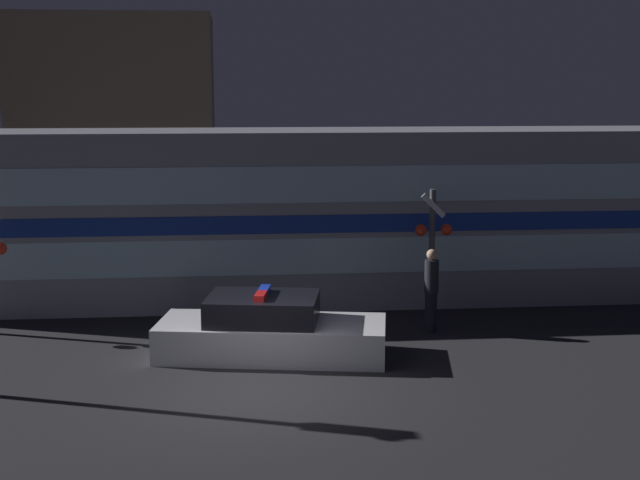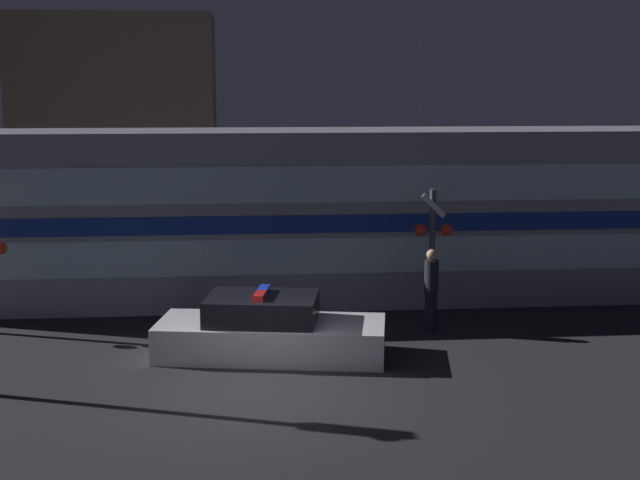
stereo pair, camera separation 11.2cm
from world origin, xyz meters
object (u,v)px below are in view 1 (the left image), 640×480
police_car (270,332)px  crossing_signal_near (432,244)px  train (358,215)px  pedestrian (431,289)px

police_car → crossing_signal_near: 4.75m
train → police_car: 5.70m
pedestrian → police_car: bearing=-157.7°
train → crossing_signal_near: size_ratio=6.86×
train → pedestrian: 3.77m
crossing_signal_near → pedestrian: bearing=-103.1°
police_car → crossing_signal_near: (3.86, 2.45, 1.28)m
police_car → crossing_signal_near: size_ratio=1.57×
police_car → crossing_signal_near: bearing=42.5°
pedestrian → train: bearing=109.0°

